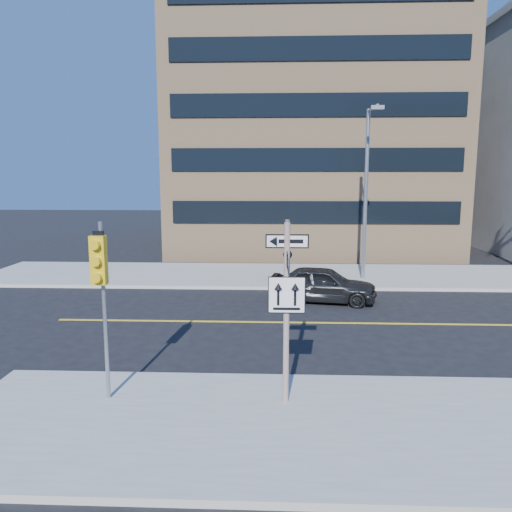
{
  "coord_description": "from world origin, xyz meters",
  "views": [
    {
      "loc": [
        -0.23,
        -12.98,
        5.14
      ],
      "look_at": [
        -0.93,
        4.0,
        2.37
      ],
      "focal_mm": 35.0,
      "sensor_mm": 36.0,
      "label": 1
    }
  ],
  "objects_px": {
    "traffic_signal": "(100,275)",
    "streetlight_a": "(367,183)",
    "sign_pole": "(287,302)",
    "parked_car_a": "(323,284)"
  },
  "relations": [
    {
      "from": "traffic_signal",
      "to": "parked_car_a",
      "type": "bearing_deg",
      "value": 59.48
    },
    {
      "from": "traffic_signal",
      "to": "parked_car_a",
      "type": "relative_size",
      "value": 0.93
    },
    {
      "from": "parked_car_a",
      "to": "streetlight_a",
      "type": "distance_m",
      "value": 5.98
    },
    {
      "from": "sign_pole",
      "to": "parked_car_a",
      "type": "height_order",
      "value": "sign_pole"
    },
    {
      "from": "sign_pole",
      "to": "streetlight_a",
      "type": "bearing_deg",
      "value": 73.23
    },
    {
      "from": "traffic_signal",
      "to": "streetlight_a",
      "type": "relative_size",
      "value": 0.5
    },
    {
      "from": "sign_pole",
      "to": "traffic_signal",
      "type": "relative_size",
      "value": 1.02
    },
    {
      "from": "traffic_signal",
      "to": "streetlight_a",
      "type": "xyz_separation_m",
      "value": [
        8.0,
        13.42,
        1.73
      ]
    },
    {
      "from": "sign_pole",
      "to": "traffic_signal",
      "type": "xyz_separation_m",
      "value": [
        -4.0,
        -0.15,
        0.59
      ]
    },
    {
      "from": "traffic_signal",
      "to": "streetlight_a",
      "type": "height_order",
      "value": "streetlight_a"
    }
  ]
}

